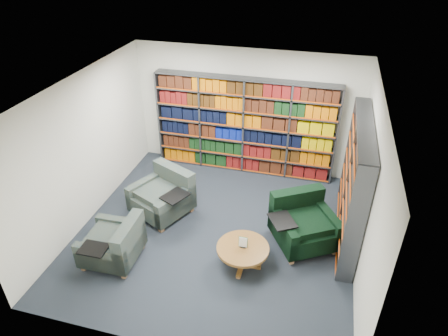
% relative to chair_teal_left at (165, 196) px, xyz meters
% --- Properties ---
extents(room_shell, '(5.02, 5.02, 2.82)m').
position_rel_chair_teal_left_xyz_m(room_shell, '(1.15, -0.36, 1.04)').
color(room_shell, black).
rests_on(room_shell, ground).
extents(bookshelf_back, '(4.00, 0.28, 2.20)m').
position_rel_chair_teal_left_xyz_m(bookshelf_back, '(1.15, 1.98, 0.74)').
color(bookshelf_back, '#47494F').
rests_on(bookshelf_back, ground).
extents(bookshelf_right, '(0.28, 2.50, 2.20)m').
position_rel_chair_teal_left_xyz_m(bookshelf_right, '(3.49, 0.24, 0.74)').
color(bookshelf_right, '#47494F').
rests_on(bookshelf_right, ground).
extents(chair_teal_left, '(1.32, 1.30, 0.89)m').
position_rel_chair_teal_left_xyz_m(chair_teal_left, '(0.00, 0.00, 0.00)').
color(chair_teal_left, '#031E34').
rests_on(chair_teal_left, ground).
extents(chair_green_right, '(1.37, 1.37, 0.91)m').
position_rel_chair_teal_left_xyz_m(chair_green_right, '(2.70, -0.17, 0.00)').
color(chair_green_right, black).
rests_on(chair_green_right, ground).
extents(chair_teal_front, '(0.91, 1.05, 0.81)m').
position_rel_chair_teal_left_xyz_m(chair_teal_front, '(-0.28, -1.50, -0.03)').
color(chair_teal_front, '#031E34').
rests_on(chair_teal_front, ground).
extents(coffee_table, '(0.87, 0.87, 0.61)m').
position_rel_chair_teal_left_xyz_m(coffee_table, '(1.82, -1.09, -0.03)').
color(coffee_table, olive).
rests_on(coffee_table, ground).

